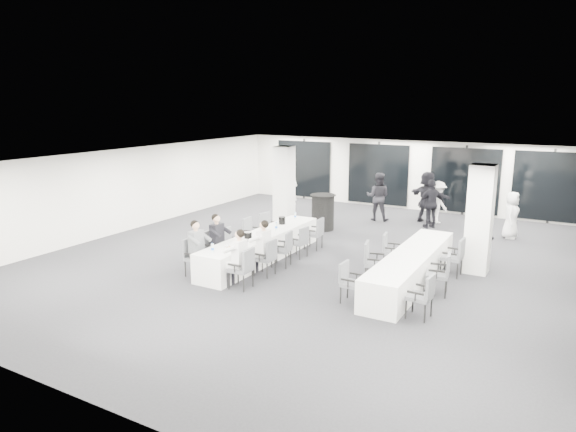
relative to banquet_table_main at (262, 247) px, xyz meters
name	(u,v)px	position (x,y,z in m)	size (l,w,h in m)	color
room	(359,206)	(2.07, 1.96, 1.01)	(14.04, 16.04, 2.84)	#232428
column_left	(284,186)	(-1.62, 4.05, 1.02)	(0.60, 0.60, 2.80)	white
column_right	(479,219)	(5.38, 1.85, 1.02)	(0.60, 0.60, 2.80)	white
banquet_table_main	(262,247)	(0.00, 0.00, 0.00)	(0.90, 5.00, 0.75)	white
banquet_table_side	(411,268)	(4.14, 0.25, 0.00)	(0.90, 5.00, 0.75)	white
cocktail_table	(323,212)	(-0.03, 3.97, 0.24)	(0.88, 0.88, 1.22)	black
chair_main_left_near	(193,254)	(-0.83, -1.93, 0.17)	(0.53, 0.57, 0.96)	#53555A
chair_main_left_second	(214,246)	(-0.83, -1.06, 0.18)	(0.54, 0.58, 0.97)	#53555A
chair_main_left_mid	(229,242)	(-0.83, -0.40, 0.13)	(0.50, 0.54, 0.89)	#53555A
chair_main_left_fourth	(251,232)	(-0.83, 0.73, 0.17)	(0.50, 0.56, 0.96)	#53555A
chair_main_left_far	(268,226)	(-0.83, 1.65, 0.16)	(0.57, 0.60, 0.94)	#53555A
chair_main_right_near	(244,266)	(0.84, -2.12, 0.19)	(0.52, 0.57, 0.98)	#53555A
chair_main_right_second	(267,256)	(0.83, -1.06, 0.16)	(0.47, 0.53, 0.93)	#53555A
chair_main_right_mid	(284,247)	(0.83, -0.20, 0.17)	(0.56, 0.60, 0.95)	#53555A
chair_main_right_fourth	(300,240)	(0.83, 0.72, 0.13)	(0.50, 0.54, 0.89)	#53555A
chair_main_right_far	(316,232)	(0.83, 1.69, 0.17)	(0.50, 0.56, 0.95)	#53555A
chair_side_left_near	(349,280)	(3.31, -1.65, 0.14)	(0.46, 0.52, 0.90)	#53555A
chair_side_left_mid	(372,260)	(3.30, -0.20, 0.20)	(0.61, 0.64, 1.00)	#53555A
chair_side_left_far	(390,248)	(3.31, 1.10, 0.15)	(0.53, 0.57, 0.92)	#53555A
chair_side_right_near	(424,294)	(4.97, -1.74, 0.16)	(0.51, 0.56, 0.94)	#53555A
chair_side_right_mid	(441,271)	(4.97, -0.24, 0.19)	(0.57, 0.61, 0.99)	#53555A
chair_side_right_far	(455,255)	(4.97, 1.24, 0.19)	(0.52, 0.57, 0.99)	#53555A
seated_guest_a	(198,245)	(-0.67, -1.92, 0.44)	(0.50, 0.38, 1.44)	#5B5F63
seated_guest_b	(219,237)	(-0.67, -1.07, 0.44)	(0.50, 0.38, 1.44)	black
seated_guest_c	(237,255)	(0.67, -2.12, 0.44)	(0.50, 0.38, 1.44)	white
seated_guest_d	(262,244)	(0.67, -1.06, 0.44)	(0.50, 0.38, 1.44)	white
standing_guest_b	(378,193)	(1.12, 6.26, 0.63)	(0.97, 0.59, 2.02)	black
standing_guest_c	(438,199)	(3.15, 6.96, 0.49)	(1.12, 0.57, 1.73)	white
standing_guest_d	(432,201)	(3.14, 6.04, 0.60)	(1.14, 0.64, 1.94)	black
standing_guest_e	(512,212)	(5.74, 5.93, 0.48)	(0.83, 0.51, 1.72)	white
standing_guest_f	(427,194)	(2.78, 6.81, 0.69)	(1.95, 0.75, 2.13)	black
standing_guest_g	(291,188)	(-2.36, 5.91, 0.61)	(0.72, 0.58, 1.97)	white
standing_guest_h	(482,231)	(5.34, 2.85, 0.48)	(0.83, 0.50, 1.72)	black
ice_bucket_near	(248,236)	(0.07, -0.78, 0.49)	(0.21, 0.21, 0.24)	black
ice_bucket_far	(282,220)	(-0.09, 1.28, 0.49)	(0.20, 0.20, 0.22)	black
water_bottle_a	(213,248)	(-0.09, -2.09, 0.48)	(0.07, 0.07, 0.22)	silver
water_bottle_b	(276,226)	(0.14, 0.55, 0.49)	(0.07, 0.07, 0.22)	silver
water_bottle_c	(295,216)	(-0.09, 2.09, 0.48)	(0.06, 0.06, 0.20)	silver
plate_a	(228,247)	(-0.01, -1.56, 0.39)	(0.22, 0.22, 0.03)	white
plate_b	(227,250)	(0.12, -1.78, 0.39)	(0.22, 0.22, 0.03)	white
plate_c	(250,240)	(0.11, -0.74, 0.39)	(0.20, 0.20, 0.03)	white
wine_glass	(227,246)	(0.22, -1.90, 0.53)	(0.08, 0.08, 0.20)	silver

